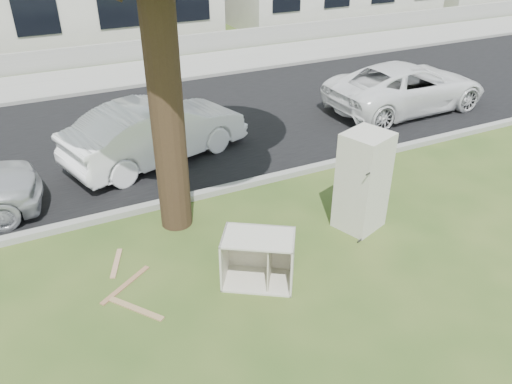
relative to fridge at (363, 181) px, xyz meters
name	(u,v)px	position (x,y,z in m)	size (l,w,h in m)	color
ground	(240,275)	(-2.44, -0.35, -0.87)	(120.00, 120.00, 0.00)	#2E4A1A
road	(139,133)	(-2.44, 5.65, -0.86)	(120.00, 7.00, 0.01)	black
kerb_near	(187,201)	(-2.44, 2.10, -0.87)	(120.00, 0.18, 0.12)	gray
kerb_far	(109,91)	(-2.44, 9.20, -0.87)	(120.00, 0.18, 0.12)	gray
sidewalk	(100,78)	(-2.44, 10.65, -0.86)	(120.00, 2.80, 0.01)	gray
low_wall	(89,56)	(-2.44, 12.25, -0.52)	(120.00, 0.15, 0.70)	gray
fridge	(363,181)	(0.00, 0.00, 0.00)	(0.71, 0.66, 1.74)	silver
cabinet	(258,259)	(-2.24, -0.58, -0.47)	(1.03, 0.64, 0.80)	silver
plank_a	(126,285)	(-4.05, 0.18, -0.86)	(0.98, 0.08, 0.02)	#976B49
plank_b	(136,309)	(-4.04, -0.39, -0.86)	(0.91, 0.09, 0.02)	#A07E53
plank_c	(116,263)	(-4.06, 0.76, -0.86)	(0.73, 0.08, 0.02)	tan
car_center	(157,131)	(-2.38, 4.08, -0.21)	(1.40, 4.01, 1.32)	white
car_right	(407,87)	(4.54, 4.13, -0.24)	(2.09, 4.53, 1.26)	white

